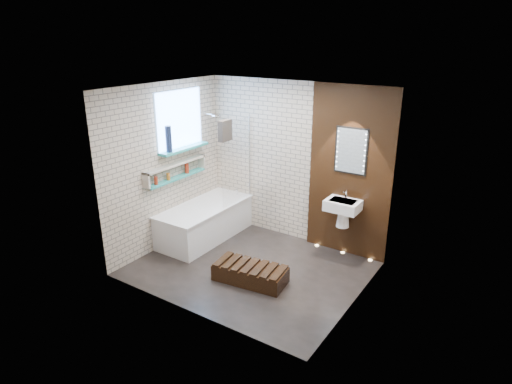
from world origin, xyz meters
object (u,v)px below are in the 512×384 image
Objects in this scene: bathtub at (205,221)px; washbasin at (343,209)px; walnut_step at (250,274)px; bath_screen at (237,162)px; led_mirror at (351,151)px.

washbasin is at bearing 16.01° from bathtub.
walnut_step is (1.42, -0.75, -0.18)m from bathtub.
led_mirror is (1.82, 0.34, 0.37)m from bath_screen.
bath_screen is 1.39× the size of walnut_step.
bathtub is 2.68m from led_mirror.
led_mirror reaches higher than walnut_step.
washbasin is (2.17, 0.62, 0.50)m from bathtub.
walnut_step is at bearing -27.76° from bathtub.
washbasin is 0.58× the size of walnut_step.
walnut_step is (-0.75, -1.53, -1.54)m from led_mirror.
bath_screen reaches higher than walnut_step.
bathtub is 1.73× the size of walnut_step.
bath_screen is 1.98m from walnut_step.
washbasin is at bearing 5.78° from bath_screen.
washbasin reaches higher than bathtub.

